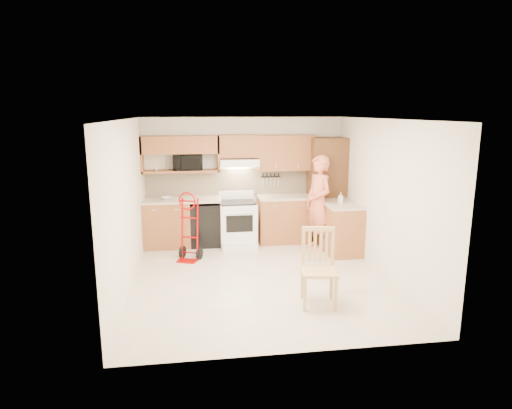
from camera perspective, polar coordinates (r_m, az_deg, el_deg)
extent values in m
cube|color=beige|center=(7.13, 0.58, -9.60)|extent=(4.00, 4.50, 0.02)
cube|color=white|center=(6.63, 0.63, 11.09)|extent=(4.00, 4.50, 0.02)
cube|color=white|center=(8.97, -1.60, 3.26)|extent=(4.00, 0.02, 2.50)
cube|color=white|center=(4.62, 4.91, -5.27)|extent=(4.00, 0.02, 2.50)
cube|color=white|center=(6.77, -16.47, -0.14)|extent=(0.02, 4.50, 2.50)
cube|color=white|center=(7.34, 16.30, 0.80)|extent=(0.02, 4.50, 2.50)
cube|color=beige|center=(8.96, -1.58, 2.92)|extent=(3.92, 0.03, 0.55)
cube|color=brown|center=(8.79, -11.43, -2.49)|extent=(0.90, 0.60, 0.90)
cube|color=black|center=(8.78, -6.53, -2.51)|extent=(0.60, 0.60, 0.85)
cube|color=brown|center=(8.97, 3.94, -1.99)|extent=(1.14, 0.60, 0.90)
cube|color=beige|center=(8.67, -9.58, 0.57)|extent=(1.50, 0.63, 0.04)
cube|color=beige|center=(8.86, 3.98, 0.96)|extent=(1.14, 0.63, 0.04)
cube|color=brown|center=(8.45, 10.86, -3.06)|extent=(0.60, 1.00, 0.90)
cube|color=beige|center=(8.34, 10.99, 0.06)|extent=(0.63, 1.00, 0.04)
cube|color=brown|center=(9.05, 9.08, 1.90)|extent=(0.70, 0.60, 2.10)
cube|color=brown|center=(8.66, -9.81, 7.64)|extent=(1.50, 0.33, 0.34)
cube|color=brown|center=(8.72, -9.69, 4.29)|extent=(1.50, 0.33, 0.04)
cube|color=brown|center=(8.71, -2.29, 7.56)|extent=(0.76, 0.33, 0.44)
cube|color=brown|center=(8.87, 3.88, 6.72)|extent=(1.14, 0.33, 0.70)
cube|color=white|center=(8.67, -2.23, 5.49)|extent=(0.76, 0.46, 0.14)
imported|color=black|center=(8.69, -8.82, 5.48)|extent=(0.57, 0.39, 0.31)
imported|color=#E97556|center=(8.41, 8.07, 0.19)|extent=(0.60, 0.76, 1.82)
imported|color=white|center=(8.36, 10.92, 0.92)|extent=(0.11, 0.12, 0.19)
imported|color=white|center=(8.68, -11.46, 0.82)|extent=(0.27, 0.27, 0.05)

